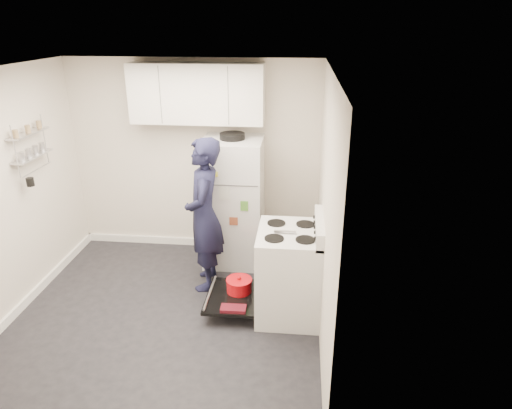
# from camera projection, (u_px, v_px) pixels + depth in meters

# --- Properties ---
(room) EXTENTS (3.21, 3.21, 2.51)m
(room) POSITION_uv_depth(u_px,v_px,m) (157.00, 207.00, 4.46)
(room) COLOR black
(room) RESTS_ON ground
(electric_range) EXTENTS (0.66, 0.76, 1.10)m
(electric_range) POSITION_uv_depth(u_px,v_px,m) (288.00, 273.00, 4.73)
(electric_range) COLOR silver
(electric_range) RESTS_ON ground
(open_oven_door) EXTENTS (0.55, 0.70, 0.22)m
(open_oven_door) POSITION_uv_depth(u_px,v_px,m) (235.00, 292.00, 4.92)
(open_oven_door) COLOR black
(open_oven_door) RESTS_ON ground
(refrigerator) EXTENTS (0.72, 0.74, 1.67)m
(refrigerator) POSITION_uv_depth(u_px,v_px,m) (234.00, 201.00, 5.69)
(refrigerator) COLOR silver
(refrigerator) RESTS_ON ground
(upper_cabinets) EXTENTS (1.60, 0.33, 0.70)m
(upper_cabinets) POSITION_uv_depth(u_px,v_px,m) (197.00, 93.00, 5.40)
(upper_cabinets) COLOR silver
(upper_cabinets) RESTS_ON room
(wall_shelf_rack) EXTENTS (0.14, 0.60, 0.61)m
(wall_shelf_rack) POSITION_uv_depth(u_px,v_px,m) (30.00, 145.00, 4.85)
(wall_shelf_rack) COLOR #B2B2B7
(wall_shelf_rack) RESTS_ON room
(person) EXTENTS (0.49, 0.69, 1.77)m
(person) POSITION_uv_depth(u_px,v_px,m) (204.00, 215.00, 5.10)
(person) COLOR black
(person) RESTS_ON ground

